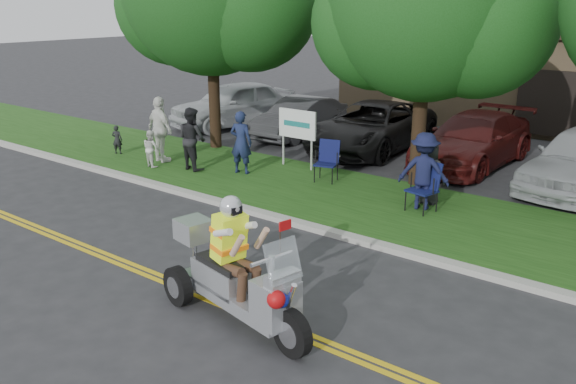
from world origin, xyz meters
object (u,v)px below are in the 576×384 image
Objects in this scene: parked_car_right at (473,140)px; trike_scooter at (234,278)px; parked_car_left at (300,118)px; spectator_adult_mid at (192,139)px; lawn_chair_b at (328,158)px; parked_car_far_left at (234,104)px; lawn_chair_a at (426,184)px; spectator_adult_left at (241,142)px; spectator_adult_right at (160,130)px; parked_car_mid at (371,127)px.

trike_scooter is at bearing -84.36° from parked_car_right.
spectator_adult_mid is at bearing -87.60° from parked_car_left.
parked_car_right reaches higher than lawn_chair_b.
parked_car_far_left reaches higher than parked_car_right.
trike_scooter is at bearing -79.97° from lawn_chair_a.
spectator_adult_left is 0.99× the size of spectator_adult_mid.
spectator_adult_left is 0.90× the size of spectator_adult_right.
parked_car_far_left is (-7.15, 4.17, 0.15)m from lawn_chair_b.
parked_car_far_left is at bearing 177.76° from parked_car_left.
spectator_adult_left is (-5.19, 5.92, 0.27)m from trike_scooter.
trike_scooter is 2.84× the size of lawn_chair_b.
lawn_chair_b is 0.61× the size of spectator_adult_mid.
lawn_chair_b is at bearing 179.80° from lawn_chair_a.
lawn_chair_a is at bearing -166.31° from spectator_adult_mid.
spectator_adult_right is 0.37× the size of parked_car_right.
parked_car_left is 0.80× the size of parked_car_right.
spectator_adult_right is at bearing -4.72° from spectator_adult_left.
lawn_chair_b is at bearing -154.78° from spectator_adult_right.
parked_car_far_left is (-10.09, 10.97, 0.17)m from trike_scooter.
parked_car_far_left is at bearing 166.40° from lawn_chair_a.
spectator_adult_right is at bearing -101.23° from parked_car_left.
lawn_chair_a is 11.32m from parked_car_far_left.
parked_car_far_left is at bearing -177.73° from parked_car_right.
parked_car_far_left is at bearing -58.95° from spectator_adult_right.
parked_car_left is (0.92, 5.55, -0.38)m from spectator_adult_right.
lawn_chair_a reaches higher than lawn_chair_b.
lawn_chair_b is at bearing -174.45° from spectator_adult_left.
spectator_adult_right reaches higher than lawn_chair_a.
spectator_adult_right reaches higher than trike_scooter.
parked_car_far_left is (-10.25, 4.81, 0.13)m from lawn_chair_a.
spectator_adult_left is 0.34× the size of parked_car_far_left.
lawn_chair_a is at bearing -27.60° from lawn_chair_b.
parked_car_far_left is at bearing -50.48° from spectator_adult_mid.
lawn_chair_a is at bearing -165.25° from spectator_adult_right.
spectator_adult_left is 5.02m from parked_car_mid.
trike_scooter is 1.73× the size of spectator_adult_mid.
trike_scooter is 7.88m from spectator_adult_left.
spectator_adult_mid reaches higher than lawn_chair_a.
lawn_chair_b is at bearing -16.93° from parked_car_far_left.
parked_car_mid is at bearing 143.18° from lawn_chair_a.
spectator_adult_left reaches higher than parked_car_far_left.
parked_car_mid is (-1.01, 3.97, 0.06)m from lawn_chair_b.
parked_car_mid is (3.92, 5.38, -0.30)m from spectator_adult_right.
spectator_adult_right reaches higher than parked_car_left.
parked_car_mid is at bearing 121.76° from trike_scooter.
trike_scooter is 1.75× the size of spectator_adult_left.
parked_car_left is 6.30m from parked_car_right.
lawn_chair_a is at bearing 100.15° from trike_scooter.
lawn_chair_b is at bearing -47.70° from parked_car_left.
lawn_chair_a is 1.05× the size of lawn_chair_b.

